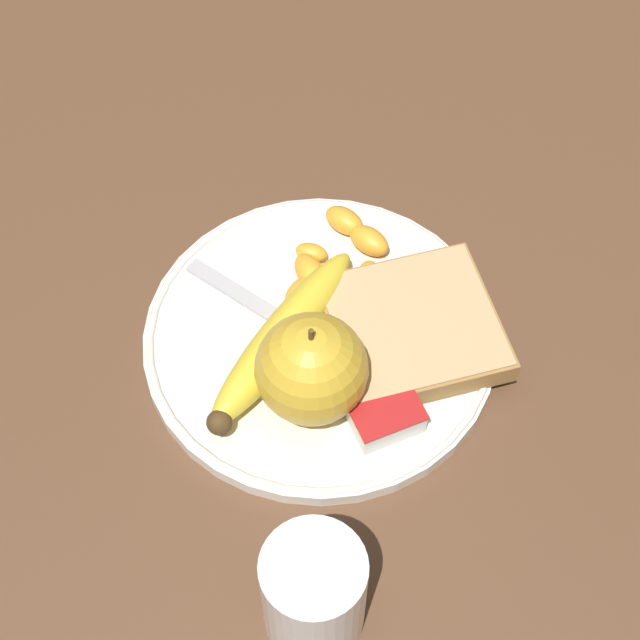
% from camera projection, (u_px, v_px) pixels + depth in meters
% --- Properties ---
extents(ground_plane, '(3.00, 3.00, 0.00)m').
position_uv_depth(ground_plane, '(320.00, 344.00, 0.79)').
color(ground_plane, brown).
extents(plate, '(0.26, 0.26, 0.01)m').
position_uv_depth(plate, '(320.00, 338.00, 0.79)').
color(plate, silver).
rests_on(plate, ground_plane).
extents(juice_glass, '(0.06, 0.06, 0.09)m').
position_uv_depth(juice_glass, '(314.00, 594.00, 0.65)').
color(juice_glass, silver).
rests_on(juice_glass, ground_plane).
extents(apple, '(0.08, 0.08, 0.09)m').
position_uv_depth(apple, '(311.00, 369.00, 0.72)').
color(apple, gold).
rests_on(apple, plate).
extents(banana, '(0.16, 0.12, 0.03)m').
position_uv_depth(banana, '(283.00, 341.00, 0.76)').
color(banana, yellow).
rests_on(banana, plate).
extents(bread_slice, '(0.13, 0.13, 0.02)m').
position_uv_depth(bread_slice, '(413.00, 328.00, 0.77)').
color(bread_slice, olive).
rests_on(bread_slice, plate).
extents(fork, '(0.11, 0.17, 0.00)m').
position_uv_depth(fork, '(305.00, 335.00, 0.78)').
color(fork, '#B2B2B7').
rests_on(fork, plate).
extents(jam_packet, '(0.05, 0.04, 0.02)m').
position_uv_depth(jam_packet, '(384.00, 414.00, 0.74)').
color(jam_packet, silver).
rests_on(jam_packet, plate).
extents(orange_segment_0, '(0.03, 0.04, 0.02)m').
position_uv_depth(orange_segment_0, '(344.00, 221.00, 0.83)').
color(orange_segment_0, '#F9A32D').
rests_on(orange_segment_0, plate).
extents(orange_segment_1, '(0.03, 0.04, 0.02)m').
position_uv_depth(orange_segment_1, '(369.00, 241.00, 0.82)').
color(orange_segment_1, '#F9A32D').
rests_on(orange_segment_1, plate).
extents(orange_segment_2, '(0.04, 0.03, 0.02)m').
position_uv_depth(orange_segment_2, '(303.00, 292.00, 0.79)').
color(orange_segment_2, '#F9A32D').
rests_on(orange_segment_2, plate).
extents(orange_segment_3, '(0.03, 0.03, 0.01)m').
position_uv_depth(orange_segment_3, '(311.00, 253.00, 0.82)').
color(orange_segment_3, '#F9A32D').
rests_on(orange_segment_3, plate).
extents(orange_segment_4, '(0.03, 0.03, 0.01)m').
position_uv_depth(orange_segment_4, '(381.00, 287.00, 0.80)').
color(orange_segment_4, '#F9A32D').
rests_on(orange_segment_4, plate).
extents(orange_segment_5, '(0.02, 0.04, 0.02)m').
position_uv_depth(orange_segment_5, '(310.00, 272.00, 0.80)').
color(orange_segment_5, '#F9A32D').
rests_on(orange_segment_5, plate).
extents(orange_segment_6, '(0.03, 0.04, 0.02)m').
position_uv_depth(orange_segment_6, '(368.00, 278.00, 0.80)').
color(orange_segment_6, '#F9A32D').
rests_on(orange_segment_6, plate).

